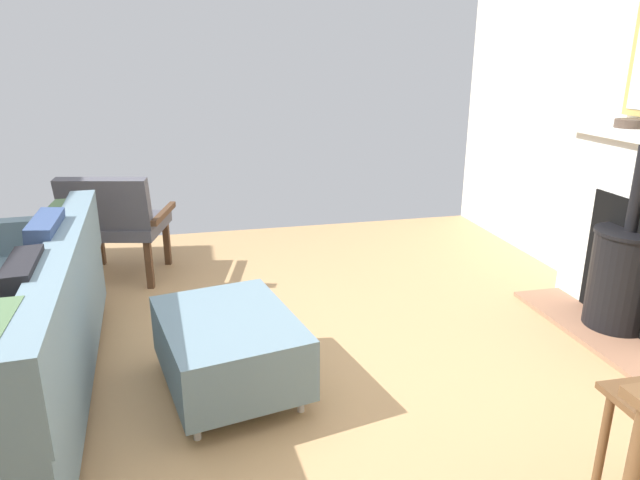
{
  "coord_description": "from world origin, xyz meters",
  "views": [
    {
      "loc": [
        -0.03,
        2.4,
        1.55
      ],
      "look_at": [
        -0.62,
        -0.18,
        0.68
      ],
      "focal_mm": 31.79,
      "sensor_mm": 36.0,
      "label": 1
    }
  ],
  "objects_px": {
    "sofa": "(7,339)",
    "ottoman": "(229,345)",
    "armchair_accent": "(115,220)",
    "mantel_bowl_near": "(629,123)"
  },
  "relations": [
    {
      "from": "mantel_bowl_near",
      "to": "ottoman",
      "type": "bearing_deg",
      "value": 10.02
    },
    {
      "from": "sofa",
      "to": "ottoman",
      "type": "xyz_separation_m",
      "value": [
        -0.96,
        0.06,
        -0.12
      ]
    },
    {
      "from": "ottoman",
      "to": "armchair_accent",
      "type": "height_order",
      "value": "armchair_accent"
    },
    {
      "from": "mantel_bowl_near",
      "to": "ottoman",
      "type": "distance_m",
      "value": 2.61
    },
    {
      "from": "mantel_bowl_near",
      "to": "ottoman",
      "type": "height_order",
      "value": "mantel_bowl_near"
    },
    {
      "from": "mantel_bowl_near",
      "to": "sofa",
      "type": "distance_m",
      "value": 3.48
    },
    {
      "from": "armchair_accent",
      "to": "mantel_bowl_near",
      "type": "bearing_deg",
      "value": 159.14
    },
    {
      "from": "ottoman",
      "to": "armchair_accent",
      "type": "distance_m",
      "value": 1.73
    },
    {
      "from": "mantel_bowl_near",
      "to": "sofa",
      "type": "xyz_separation_m",
      "value": [
        3.36,
        0.36,
        -0.82
      ]
    },
    {
      "from": "sofa",
      "to": "armchair_accent",
      "type": "height_order",
      "value": "sofa"
    }
  ]
}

